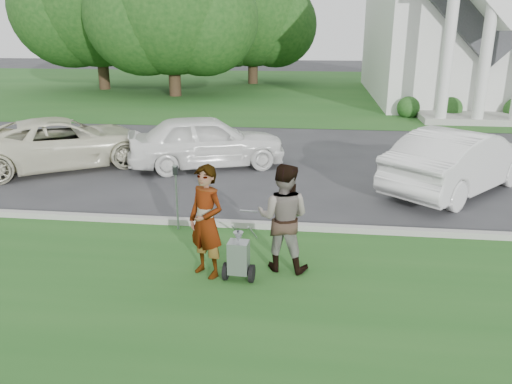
% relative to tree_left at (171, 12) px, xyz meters
% --- Properties ---
extents(ground, '(120.00, 120.00, 0.00)m').
position_rel_tree_left_xyz_m(ground, '(8.01, -21.99, -5.11)').
color(ground, '#333335').
rests_on(ground, ground).
extents(grass_strip, '(80.00, 7.00, 0.01)m').
position_rel_tree_left_xyz_m(grass_strip, '(8.01, -24.99, -5.11)').
color(grass_strip, '#20541C').
rests_on(grass_strip, ground).
extents(church_lawn, '(80.00, 30.00, 0.01)m').
position_rel_tree_left_xyz_m(church_lawn, '(8.01, 5.01, -5.11)').
color(church_lawn, '#20541C').
rests_on(church_lawn, ground).
extents(curb, '(80.00, 0.18, 0.15)m').
position_rel_tree_left_xyz_m(curb, '(8.01, -21.44, -5.04)').
color(curb, '#9E9E93').
rests_on(curb, ground).
extents(tree_left, '(10.63, 8.40, 9.71)m').
position_rel_tree_left_xyz_m(tree_left, '(0.00, 0.00, 0.00)').
color(tree_left, '#332316').
rests_on(tree_left, ground).
extents(tree_far, '(11.64, 9.20, 10.73)m').
position_rel_tree_left_xyz_m(tree_far, '(-6.00, 3.00, 0.58)').
color(tree_far, '#332316').
rests_on(tree_far, ground).
extents(tree_back, '(9.61, 7.60, 8.89)m').
position_rel_tree_left_xyz_m(tree_back, '(4.00, 8.00, -0.38)').
color(tree_back, '#332316').
rests_on(tree_back, ground).
extents(striping_cart, '(0.56, 1.08, 0.98)m').
position_rel_tree_left_xyz_m(striping_cart, '(7.80, -23.82, -4.69)').
color(striping_cart, black).
rests_on(striping_cart, ground).
extents(person_left, '(0.87, 0.79, 2.00)m').
position_rel_tree_left_xyz_m(person_left, '(7.22, -23.68, -4.11)').
color(person_left, '#999999').
rests_on(person_left, ground).
extents(person_right, '(1.06, 0.89, 1.96)m').
position_rel_tree_left_xyz_m(person_right, '(8.52, -23.28, -4.13)').
color(person_right, '#999999').
rests_on(person_right, ground).
extents(parking_meter_near, '(0.10, 0.09, 1.45)m').
position_rel_tree_left_xyz_m(parking_meter_near, '(6.15, -21.71, -4.20)').
color(parking_meter_near, '#93969C').
rests_on(parking_meter_near, ground).
extents(car_a, '(6.04, 5.23, 1.54)m').
position_rel_tree_left_xyz_m(car_a, '(1.26, -17.08, -4.34)').
color(car_a, beige).
rests_on(car_a, ground).
extents(car_b, '(5.22, 3.51, 1.65)m').
position_rel_tree_left_xyz_m(car_b, '(5.67, -16.54, -4.28)').
color(car_b, white).
rests_on(car_b, ground).
extents(car_d, '(4.70, 5.00, 1.68)m').
position_rel_tree_left_xyz_m(car_d, '(12.85, -18.14, -4.27)').
color(car_d, silver).
rests_on(car_d, ground).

